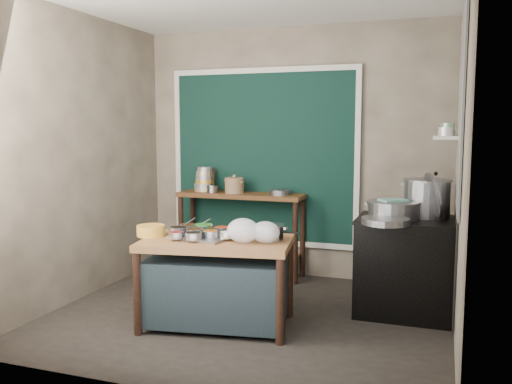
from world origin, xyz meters
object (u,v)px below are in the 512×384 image
(steamer, at_px, (393,210))
(prep_table, at_px, (217,283))
(stove_block, at_px, (408,268))
(condiment_tray, at_px, (202,237))
(saucepan, at_px, (270,233))
(stock_pot, at_px, (427,198))
(back_counter, at_px, (241,234))
(utensil_cup, at_px, (213,189))
(ceramic_crock, at_px, (234,186))
(yellow_basin, at_px, (151,231))

(steamer, bearing_deg, prep_table, -149.61)
(stove_block, relative_size, condiment_tray, 1.79)
(saucepan, distance_m, stock_pot, 1.53)
(prep_table, xyz_separation_m, stove_block, (1.52, 0.85, 0.05))
(prep_table, relative_size, back_counter, 0.86)
(back_counter, bearing_deg, prep_table, -76.49)
(utensil_cup, relative_size, ceramic_crock, 0.61)
(stove_block, bearing_deg, saucepan, -145.48)
(utensil_cup, xyz_separation_m, stock_pot, (2.36, -0.52, 0.06))
(utensil_cup, bearing_deg, stove_block, -16.80)
(prep_table, relative_size, utensil_cup, 8.81)
(back_counter, relative_size, utensil_cup, 10.21)
(utensil_cup, bearing_deg, yellow_basin, -86.28)
(condiment_tray, relative_size, steamer, 1.05)
(yellow_basin, relative_size, utensil_cup, 1.73)
(prep_table, bearing_deg, stock_pot, 21.73)
(yellow_basin, bearing_deg, prep_table, 4.26)
(saucepan, bearing_deg, stove_block, 35.62)
(yellow_basin, distance_m, saucepan, 1.05)
(utensil_cup, bearing_deg, stock_pot, -12.44)
(stove_block, xyz_separation_m, steamer, (-0.14, -0.04, 0.53))
(condiment_tray, distance_m, saucepan, 0.59)
(back_counter, xyz_separation_m, stove_block, (1.90, -0.73, -0.05))
(ceramic_crock, bearing_deg, condiment_tray, -78.65)
(ceramic_crock, xyz_separation_m, stock_pot, (2.10, -0.54, 0.02))
(utensil_cup, distance_m, stock_pot, 2.41)
(back_counter, relative_size, stove_block, 1.61)
(back_counter, height_order, utensil_cup, utensil_cup)
(condiment_tray, height_order, utensil_cup, utensil_cup)
(steamer, bearing_deg, utensil_cup, 161.05)
(yellow_basin, bearing_deg, back_counter, 82.25)
(yellow_basin, distance_m, stock_pot, 2.50)
(condiment_tray, bearing_deg, utensil_cup, 110.59)
(back_counter, distance_m, condiment_tray, 1.60)
(saucepan, distance_m, utensil_cup, 1.83)
(stove_block, distance_m, condiment_tray, 1.89)
(prep_table, distance_m, stove_block, 1.74)
(back_counter, height_order, steamer, steamer)
(condiment_tray, height_order, stock_pot, stock_pot)
(stock_pot, height_order, steamer, stock_pot)
(back_counter, bearing_deg, yellow_basin, -97.75)
(prep_table, bearing_deg, utensil_cup, 105.35)
(back_counter, bearing_deg, stock_pot, -15.89)
(stove_block, height_order, condiment_tray, stove_block)
(yellow_basin, relative_size, steamer, 0.51)
(ceramic_crock, bearing_deg, utensil_cup, -175.17)
(ceramic_crock, relative_size, steamer, 0.48)
(back_counter, xyz_separation_m, ceramic_crock, (-0.07, -0.04, 0.55))
(prep_table, relative_size, ceramic_crock, 5.40)
(prep_table, xyz_separation_m, back_counter, (-0.38, 1.58, 0.10))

